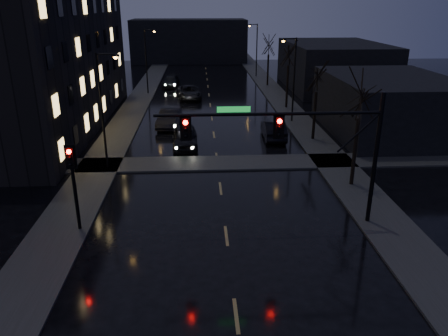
{
  "coord_description": "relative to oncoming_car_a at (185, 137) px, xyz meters",
  "views": [
    {
      "loc": [
        -1.21,
        -11.29,
        10.99
      ],
      "look_at": [
        -0.05,
        9.21,
        3.2
      ],
      "focal_mm": 35.0,
      "sensor_mm": 36.0,
      "label": 1
    }
  ],
  "objects": [
    {
      "name": "oncoming_car_a",
      "position": [
        0.0,
        0.0,
        0.0
      ],
      "size": [
        2.13,
        4.98,
        1.68
      ],
      "primitive_type": "imported",
      "rotation": [
        0.0,
        0.0,
        0.03
      ],
      "color": "black",
      "rests_on": "ground"
    },
    {
      "name": "sidewalk_right",
      "position": [
        10.94,
        12.37,
        -0.78
      ],
      "size": [
        3.0,
        140.0,
        0.12
      ],
      "primitive_type": "cube",
      "color": "#2D2D2B",
      "rests_on": "ground"
    },
    {
      "name": "oncoming_car_d",
      "position": [
        -2.72,
        27.45,
        -0.1
      ],
      "size": [
        2.47,
        5.23,
        1.47
      ],
      "primitive_type": "imported",
      "rotation": [
        0.0,
        0.0,
        -0.08
      ],
      "color": "black",
      "rests_on": "ground"
    },
    {
      "name": "streetlight_l_near",
      "position": [
        -5.14,
        -4.63,
        3.94
      ],
      "size": [
        1.53,
        0.28,
        8.0
      ],
      "color": "black",
      "rests_on": "ground"
    },
    {
      "name": "far_block",
      "position": [
        -0.56,
        55.37,
        3.16
      ],
      "size": [
        22.0,
        10.0,
        8.0
      ],
      "primitive_type": "cube",
      "color": "black",
      "rests_on": "ground"
    },
    {
      "name": "signal_mast",
      "position": [
        6.29,
        -13.63,
        4.03
      ],
      "size": [
        11.11,
        0.41,
        7.0
      ],
      "color": "black",
      "rests_on": "ground"
    },
    {
      "name": "sidewalk_cross",
      "position": [
        2.44,
        -4.13,
        -0.78
      ],
      "size": [
        40.0,
        3.0,
        0.12
      ],
      "primitive_type": "cube",
      "color": "#2D2D2B",
      "rests_on": "ground"
    },
    {
      "name": "tree_mid_a",
      "position": [
        10.84,
        1.37,
        4.99
      ],
      "size": [
        3.3,
        3.3,
        7.58
      ],
      "color": "black",
      "rests_on": "ground"
    },
    {
      "name": "streetlight_l_far",
      "position": [
        -5.14,
        22.37,
        3.94
      ],
      "size": [
        1.53,
        0.28,
        8.0
      ],
      "color": "black",
      "rests_on": "ground"
    },
    {
      "name": "tree_near",
      "position": [
        10.84,
        -8.63,
        5.38
      ],
      "size": [
        3.52,
        3.52,
        8.08
      ],
      "color": "black",
      "rests_on": "ground"
    },
    {
      "name": "oncoming_car_c",
      "position": [
        0.01,
        19.2,
        -0.05
      ],
      "size": [
        3.17,
        5.92,
        1.58
      ],
      "primitive_type": "imported",
      "rotation": [
        0.0,
        0.0,
        0.1
      ],
      "color": "black",
      "rests_on": "ground"
    },
    {
      "name": "apartment_block",
      "position": [
        -14.06,
        7.37,
        5.16
      ],
      "size": [
        12.0,
        30.0,
        12.0
      ],
      "primitive_type": "cube",
      "color": "black",
      "rests_on": "ground"
    },
    {
      "name": "streetlight_r_far",
      "position": [
        10.03,
        35.37,
        3.94
      ],
      "size": [
        1.53,
        0.28,
        8.0
      ],
      "color": "black",
      "rests_on": "ground"
    },
    {
      "name": "tree_far",
      "position": [
        10.84,
        27.37,
        5.22
      ],
      "size": [
        3.43,
        3.43,
        7.88
      ],
      "color": "black",
      "rests_on": "ground"
    },
    {
      "name": "sidewalk_left",
      "position": [
        -6.06,
        12.37,
        -0.78
      ],
      "size": [
        3.0,
        140.0,
        0.12
      ],
      "primitive_type": "cube",
      "color": "#2D2D2B",
      "rests_on": "ground"
    },
    {
      "name": "lead_car",
      "position": [
        7.52,
        1.93,
        -0.02
      ],
      "size": [
        1.87,
        5.0,
        1.63
      ],
      "primitive_type": "imported",
      "rotation": [
        0.0,
        0.0,
        3.11
      ],
      "color": "black",
      "rests_on": "ground"
    },
    {
      "name": "streetlight_r_mid",
      "position": [
        10.03,
        7.37,
        3.94
      ],
      "size": [
        1.53,
        0.28,
        8.0
      ],
      "color": "black",
      "rests_on": "ground"
    },
    {
      "name": "signal_pole_left",
      "position": [
        -5.06,
        -13.64,
        2.17
      ],
      "size": [
        0.35,
        0.41,
        4.53
      ],
      "color": "black",
      "rests_on": "ground"
    },
    {
      "name": "oncoming_car_b",
      "position": [
        -1.65,
        6.25,
        -0.03
      ],
      "size": [
        2.33,
        5.07,
        1.61
      ],
      "primitive_type": "imported",
      "rotation": [
        0.0,
        0.0,
        -0.13
      ],
      "color": "black",
      "rests_on": "ground"
    },
    {
      "name": "tree_mid_b",
      "position": [
        10.84,
        13.37,
        5.77
      ],
      "size": [
        3.74,
        3.74,
        8.59
      ],
      "color": "black",
      "rests_on": "ground"
    },
    {
      "name": "commercial_right_far",
      "position": [
        19.44,
        25.37,
        2.16
      ],
      "size": [
        12.0,
        18.0,
        6.0
      ],
      "primitive_type": "cube",
      "color": "black",
      "rests_on": "ground"
    },
    {
      "name": "commercial_right_near",
      "position": [
        17.94,
        3.37,
        1.66
      ],
      "size": [
        10.0,
        14.0,
        5.0
      ],
      "primitive_type": "cube",
      "color": "black",
      "rests_on": "ground"
    }
  ]
}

